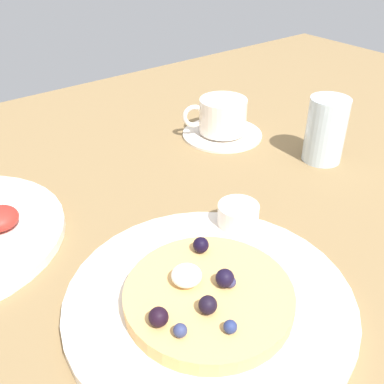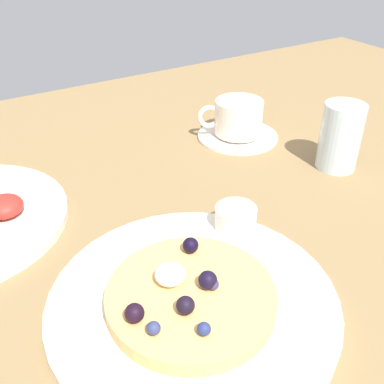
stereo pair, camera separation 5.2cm
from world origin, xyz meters
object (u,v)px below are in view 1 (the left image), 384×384
object	(u,v)px
syrup_ramekin	(238,214)
pancake_plate	(209,300)
coffee_cup	(222,115)
coffee_saucer	(222,133)
water_glass	(328,131)

from	to	relation	value
syrup_ramekin	pancake_plate	bearing A→B (deg)	-145.44
pancake_plate	coffee_cup	bearing A→B (deg)	47.30
syrup_ramekin	coffee_cup	distance (cm)	27.52
syrup_ramekin	coffee_saucer	distance (cm)	27.61
pancake_plate	syrup_ramekin	distance (cm)	12.97
syrup_ramekin	water_glass	bearing A→B (deg)	12.59
pancake_plate	water_glass	xyz separation A→B (cm)	(33.91, 12.49, 4.52)
syrup_ramekin	water_glass	xyz separation A→B (cm)	(23.36, 5.22, 2.51)
water_glass	pancake_plate	bearing A→B (deg)	-159.79
pancake_plate	water_glass	size ratio (longest dim) A/B	2.87
pancake_plate	coffee_saucer	distance (cm)	39.89
syrup_ramekin	coffee_cup	world-z (taller)	coffee_cup
syrup_ramekin	coffee_saucer	size ratio (longest dim) A/B	0.36
coffee_cup	coffee_saucer	bearing A→B (deg)	-26.22
coffee_saucer	coffee_cup	world-z (taller)	coffee_cup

